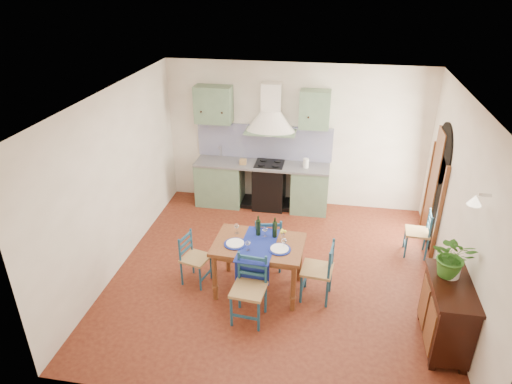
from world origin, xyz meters
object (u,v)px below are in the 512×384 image
sideboard (447,312)px  potted_plant (453,257)px  dining_table (259,249)px  chair_near (249,289)px

sideboard → potted_plant: size_ratio=1.90×
dining_table → potted_plant: (2.46, -0.49, 0.49)m
sideboard → dining_table: bearing=164.7°
sideboard → potted_plant: (-0.01, 0.19, 0.70)m
chair_near → potted_plant: potted_plant is taller
chair_near → sideboard: bearing=-1.3°
sideboard → potted_plant: 0.73m
chair_near → sideboard: chair_near is taller
sideboard → potted_plant: potted_plant is taller
dining_table → sideboard: (2.47, -0.68, -0.21)m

